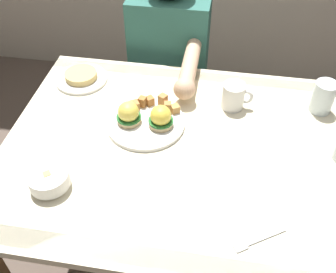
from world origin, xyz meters
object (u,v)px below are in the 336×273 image
water_glass_far (323,99)px  coffee_mug (234,95)px  fork (257,240)px  side_plate (81,77)px  eggs_benedict_plate (146,118)px  diner_person (169,63)px  fruit_bowl (49,180)px  dining_table (186,169)px

water_glass_far → coffee_mug: bearing=-173.9°
fork → side_plate: size_ratio=0.70×
coffee_mug → fork: (0.09, -0.54, -0.05)m
eggs_benedict_plate → fork: size_ratio=1.92×
water_glass_far → side_plate: 0.90m
fork → diner_person: bearing=112.8°
coffee_mug → side_plate: bearing=173.7°
fruit_bowl → water_glass_far: water_glass_far is taller
diner_person → fruit_bowl: bearing=-104.8°
dining_table → fork: bearing=-53.8°
dining_table → water_glass_far: size_ratio=10.37×
eggs_benedict_plate → fruit_bowl: size_ratio=2.25×
coffee_mug → side_plate: size_ratio=0.56×
side_plate → diner_person: (0.30, 0.30, -0.10)m
fruit_bowl → fork: fruit_bowl is taller
eggs_benedict_plate → fork: eggs_benedict_plate is taller
water_glass_far → diner_person: (-0.60, 0.34, -0.14)m
coffee_mug → dining_table: bearing=-120.3°
dining_table → diner_person: diner_person is taller
diner_person → coffee_mug: bearing=-51.5°
fork → diner_person: size_ratio=0.12×
fork → diner_person: diner_person is taller
dining_table → diner_person: (-0.16, 0.60, 0.02)m
dining_table → fork: fork is taller
eggs_benedict_plate → diner_person: (-0.00, 0.51, -0.12)m
eggs_benedict_plate → diner_person: size_ratio=0.24×
side_plate → eggs_benedict_plate: bearing=-34.9°
side_plate → diner_person: 0.44m
fruit_bowl → coffee_mug: bearing=41.8°
dining_table → coffee_mug: bearing=59.7°
side_plate → dining_table: bearing=-33.3°
coffee_mug → water_glass_far: water_glass_far is taller
fork → water_glass_far: size_ratio=1.21×
side_plate → coffee_mug: bearing=-6.3°
water_glass_far → side_plate: (-0.90, 0.03, -0.04)m
coffee_mug → diner_person: 0.49m
water_glass_far → diner_person: size_ratio=0.10×
coffee_mug → diner_person: bearing=128.5°
coffee_mug → fork: size_ratio=0.79×
dining_table → side_plate: bearing=146.7°
coffee_mug → water_glass_far: size_ratio=0.96×
dining_table → fruit_bowl: (-0.37, -0.22, 0.14)m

